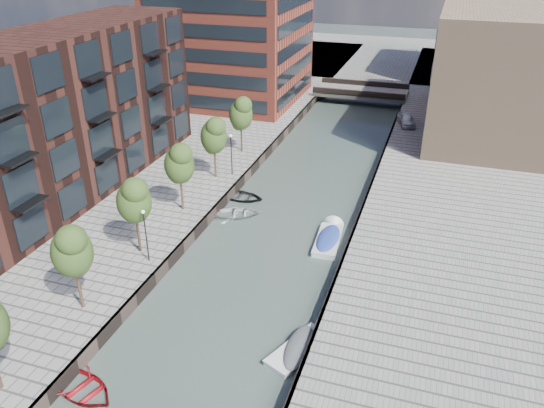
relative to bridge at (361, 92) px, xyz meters
The scene contains 22 objects.
water 32.03m from the bridge, 90.00° to the right, with size 300.00×300.00×0.00m, color #38473F.
quay_right 35.79m from the bridge, 63.43° to the right, with size 20.00×140.00×1.00m, color gray.
quay_wall_left 32.59m from the bridge, 100.79° to the right, with size 0.25×140.00×1.00m, color #332823.
quay_wall_right 32.59m from the bridge, 79.21° to the right, with size 0.25×140.00×1.00m, color #332823.
far_closure 28.01m from the bridge, 90.00° to the left, with size 80.00×40.00×1.00m, color gray.
apartment_block 46.99m from the bridge, 115.46° to the right, with size 8.00×38.00×14.00m, color black.
tan_block_near 19.99m from the bridge, 32.01° to the right, with size 12.00×25.00×14.00m, color #8C6E55.
tan_block_far 23.87m from the bridge, 45.00° to the left, with size 12.00×20.00×16.00m, color #8C6E55.
bridge is the anchor object (origin of this frame).
tree_2 54.81m from the bridge, 98.95° to the right, with size 2.50×2.50×5.95m.
tree_3 47.92m from the bridge, 100.25° to the right, with size 2.50×2.50×5.95m.
tree_4 41.08m from the bridge, 102.00° to the right, with size 2.50×2.50×5.95m.
tree_5 34.30m from the bridge, 104.44° to the right, with size 2.50×2.50×5.95m.
tree_6 27.63m from the bridge, 108.10° to the right, with size 2.50×2.50×5.95m.
lamp_1 48.58m from the bridge, 98.53° to the right, with size 0.24×0.24×4.12m.
lamp_2 32.87m from the bridge, 102.68° to the right, with size 0.24×0.24×4.12m.
sloop_2 59.43m from the bridge, 94.79° to the right, with size 3.07×4.30×0.89m, color maroon.
sloop_3 38.33m from the bridge, 96.47° to the right, with size 2.96×4.14×0.86m, color silver.
sloop_4 35.24m from the bridge, 98.46° to the right, with size 3.07×4.29×0.89m, color black.
motorboat_3 39.75m from the bridge, 83.87° to the right, with size 2.17×5.42×1.77m.
motorboat_4 52.53m from the bridge, 83.89° to the right, with size 3.50×5.12×1.62m.
car 13.88m from the bridge, 57.29° to the right, with size 1.71×4.25×1.45m, color silver.
Camera 1 is at (11.34, -3.77, 22.36)m, focal length 35.00 mm.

